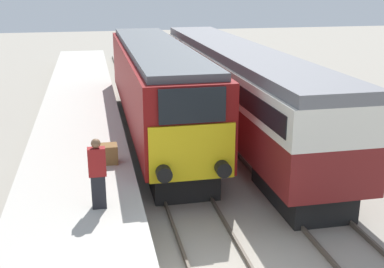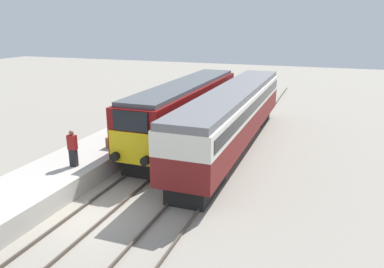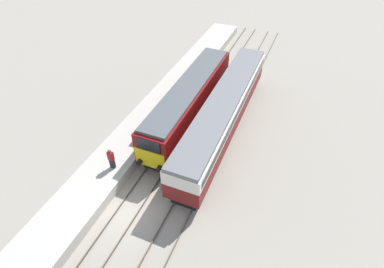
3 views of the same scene
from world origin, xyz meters
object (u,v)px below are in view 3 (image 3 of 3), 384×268
object	(u,v)px
person_on_platform	(111,159)
luggage_crate	(138,139)
passenger_carriage	(224,110)
locomotive	(189,100)

from	to	relation	value
person_on_platform	luggage_crate	size ratio (longest dim) A/B	2.63
passenger_carriage	person_on_platform	size ratio (longest dim) A/B	10.12
locomotive	person_on_platform	size ratio (longest dim) A/B	8.41
passenger_carriage	luggage_crate	xyz separation A→B (m)	(-5.74, -5.11, -1.12)
passenger_carriage	luggage_crate	world-z (taller)	passenger_carriage
luggage_crate	passenger_carriage	bearing A→B (deg)	41.65
person_on_platform	luggage_crate	distance (m)	3.25
locomotive	passenger_carriage	bearing A→B (deg)	-5.78
luggage_crate	person_on_platform	bearing A→B (deg)	-95.62
locomotive	passenger_carriage	distance (m)	3.42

